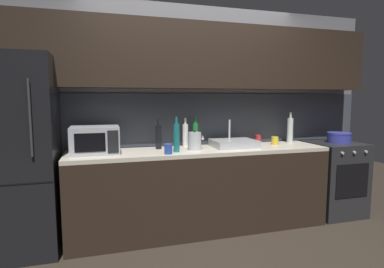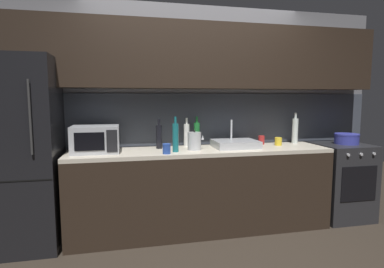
{
  "view_description": "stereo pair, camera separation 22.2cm",
  "coord_description": "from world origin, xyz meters",
  "px_view_note": "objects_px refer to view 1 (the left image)",
  "views": [
    {
      "loc": [
        -1.03,
        -2.26,
        1.44
      ],
      "look_at": [
        -0.11,
        0.9,
        1.07
      ],
      "focal_mm": 29.09,
      "sensor_mm": 36.0,
      "label": 1
    },
    {
      "loc": [
        -0.81,
        -2.31,
        1.44
      ],
      "look_at": [
        -0.11,
        0.9,
        1.07
      ],
      "focal_mm": 29.09,
      "sensor_mm": 36.0,
      "label": 2
    }
  ],
  "objects_px": {
    "wine_bottle_dark": "(158,137)",
    "refrigerator": "(18,156)",
    "wine_bottle_green": "(195,134)",
    "wine_bottle_teal": "(176,137)",
    "mug_yellow": "(275,141)",
    "wine_bottle_white": "(185,135)",
    "wine_bottle_clear": "(290,130)",
    "kettle": "(195,141)",
    "oven_range": "(333,178)",
    "mug_blue": "(168,149)",
    "mug_red": "(258,139)",
    "microwave": "(95,140)",
    "cooking_pot": "(339,137)"
  },
  "relations": [
    {
      "from": "refrigerator",
      "to": "wine_bottle_green",
      "type": "height_order",
      "value": "refrigerator"
    },
    {
      "from": "refrigerator",
      "to": "wine_bottle_teal",
      "type": "bearing_deg",
      "value": -4.42
    },
    {
      "from": "microwave",
      "to": "kettle",
      "type": "height_order",
      "value": "microwave"
    },
    {
      "from": "wine_bottle_green",
      "to": "mug_blue",
      "type": "xyz_separation_m",
      "value": [
        -0.4,
        -0.42,
        -0.09
      ]
    },
    {
      "from": "microwave",
      "to": "cooking_pot",
      "type": "xyz_separation_m",
      "value": [
        2.89,
        -0.02,
        -0.07
      ]
    },
    {
      "from": "refrigerator",
      "to": "wine_bottle_clear",
      "type": "xyz_separation_m",
      "value": [
        2.99,
        0.18,
        0.14
      ]
    },
    {
      "from": "wine_bottle_green",
      "to": "mug_blue",
      "type": "distance_m",
      "value": 0.59
    },
    {
      "from": "wine_bottle_dark",
      "to": "wine_bottle_white",
      "type": "distance_m",
      "value": 0.33
    },
    {
      "from": "refrigerator",
      "to": "mug_blue",
      "type": "height_order",
      "value": "refrigerator"
    },
    {
      "from": "wine_bottle_teal",
      "to": "mug_blue",
      "type": "height_order",
      "value": "wine_bottle_teal"
    },
    {
      "from": "wine_bottle_white",
      "to": "wine_bottle_clear",
      "type": "height_order",
      "value": "wine_bottle_clear"
    },
    {
      "from": "wine_bottle_green",
      "to": "cooking_pot",
      "type": "height_order",
      "value": "wine_bottle_green"
    },
    {
      "from": "refrigerator",
      "to": "wine_bottle_green",
      "type": "bearing_deg",
      "value": 6.95
    },
    {
      "from": "mug_red",
      "to": "wine_bottle_green",
      "type": "bearing_deg",
      "value": 178.35
    },
    {
      "from": "microwave",
      "to": "mug_yellow",
      "type": "relative_size",
      "value": 4.98
    },
    {
      "from": "refrigerator",
      "to": "microwave",
      "type": "bearing_deg",
      "value": 1.55
    },
    {
      "from": "wine_bottle_green",
      "to": "wine_bottle_dark",
      "type": "xyz_separation_m",
      "value": [
        -0.44,
        -0.08,
        -0.01
      ]
    },
    {
      "from": "microwave",
      "to": "mug_blue",
      "type": "relative_size",
      "value": 4.61
    },
    {
      "from": "microwave",
      "to": "wine_bottle_dark",
      "type": "height_order",
      "value": "wine_bottle_dark"
    },
    {
      "from": "wine_bottle_teal",
      "to": "wine_bottle_clear",
      "type": "relative_size",
      "value": 0.97
    },
    {
      "from": "oven_range",
      "to": "wine_bottle_white",
      "type": "relative_size",
      "value": 2.76
    },
    {
      "from": "wine_bottle_white",
      "to": "mug_red",
      "type": "distance_m",
      "value": 0.91
    },
    {
      "from": "mug_yellow",
      "to": "wine_bottle_clear",
      "type": "bearing_deg",
      "value": 22.29
    },
    {
      "from": "wine_bottle_white",
      "to": "wine_bottle_clear",
      "type": "relative_size",
      "value": 0.87
    },
    {
      "from": "oven_range",
      "to": "kettle",
      "type": "relative_size",
      "value": 4.23
    },
    {
      "from": "wine_bottle_dark",
      "to": "mug_yellow",
      "type": "relative_size",
      "value": 3.5
    },
    {
      "from": "refrigerator",
      "to": "wine_bottle_white",
      "type": "xyz_separation_m",
      "value": [
        1.65,
        0.22,
        0.12
      ]
    },
    {
      "from": "wine_bottle_dark",
      "to": "wine_bottle_clear",
      "type": "height_order",
      "value": "wine_bottle_clear"
    },
    {
      "from": "microwave",
      "to": "kettle",
      "type": "xyz_separation_m",
      "value": [
        1.01,
        -0.05,
        -0.04
      ]
    },
    {
      "from": "mug_yellow",
      "to": "cooking_pot",
      "type": "distance_m",
      "value": 0.86
    },
    {
      "from": "wine_bottle_clear",
      "to": "mug_blue",
      "type": "distance_m",
      "value": 1.67
    },
    {
      "from": "microwave",
      "to": "mug_blue",
      "type": "bearing_deg",
      "value": -18.19
    },
    {
      "from": "wine_bottle_white",
      "to": "mug_blue",
      "type": "relative_size",
      "value": 3.27
    },
    {
      "from": "kettle",
      "to": "refrigerator",
      "type": "bearing_deg",
      "value": 178.84
    },
    {
      "from": "wine_bottle_dark",
      "to": "mug_red",
      "type": "bearing_deg",
      "value": 2.64
    },
    {
      "from": "refrigerator",
      "to": "mug_yellow",
      "type": "relative_size",
      "value": 19.85
    },
    {
      "from": "wine_bottle_teal",
      "to": "mug_yellow",
      "type": "xyz_separation_m",
      "value": [
        1.24,
        0.18,
        -0.11
      ]
    },
    {
      "from": "refrigerator",
      "to": "cooking_pot",
      "type": "distance_m",
      "value": 3.57
    },
    {
      "from": "wine_bottle_dark",
      "to": "wine_bottle_teal",
      "type": "height_order",
      "value": "wine_bottle_teal"
    },
    {
      "from": "kettle",
      "to": "wine_bottle_white",
      "type": "bearing_deg",
      "value": 97.65
    },
    {
      "from": "mug_blue",
      "to": "microwave",
      "type": "bearing_deg",
      "value": 161.81
    },
    {
      "from": "microwave",
      "to": "kettle",
      "type": "distance_m",
      "value": 1.01
    },
    {
      "from": "kettle",
      "to": "mug_blue",
      "type": "bearing_deg",
      "value": -151.7
    },
    {
      "from": "wine_bottle_green",
      "to": "wine_bottle_teal",
      "type": "relative_size",
      "value": 0.94
    },
    {
      "from": "wine_bottle_dark",
      "to": "refrigerator",
      "type": "bearing_deg",
      "value": -174.13
    },
    {
      "from": "wine_bottle_green",
      "to": "mug_red",
      "type": "bearing_deg",
      "value": -1.65
    },
    {
      "from": "wine_bottle_clear",
      "to": "mug_yellow",
      "type": "xyz_separation_m",
      "value": [
        -0.28,
        -0.11,
        -0.11
      ]
    },
    {
      "from": "kettle",
      "to": "wine_bottle_clear",
      "type": "bearing_deg",
      "value": 9.41
    },
    {
      "from": "wine_bottle_teal",
      "to": "mug_blue",
      "type": "xyz_separation_m",
      "value": [
        -0.1,
        -0.09,
        -0.1
      ]
    },
    {
      "from": "microwave",
      "to": "mug_red",
      "type": "bearing_deg",
      "value": 5.33
    }
  ]
}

